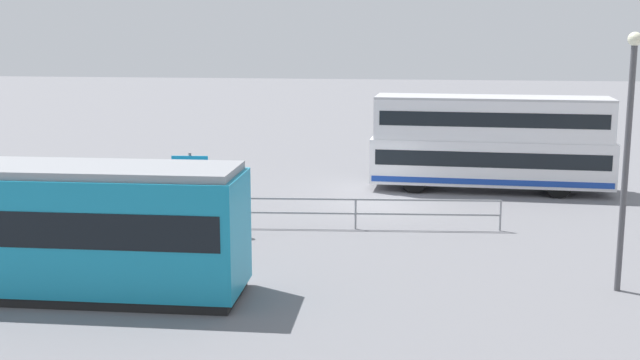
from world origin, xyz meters
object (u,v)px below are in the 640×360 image
tram_yellow (14,226)px  info_sign (190,174)px  double_decker_bus (490,143)px  pedestrian_near_railing (231,207)px  street_lamp (628,143)px

tram_yellow → info_sign: (-2.40, -7.84, 0.03)m
double_decker_bus → info_sign: bearing=34.5°
pedestrian_near_railing → street_lamp: (-11.52, 4.26, 2.97)m
double_decker_bus → pedestrian_near_railing: size_ratio=5.92×
double_decker_bus → street_lamp: 13.52m
info_sign → street_lamp: size_ratio=0.38×
double_decker_bus → info_sign: (10.91, 7.51, -0.25)m
info_sign → street_lamp: (-13.31, 5.66, 2.15)m
info_sign → tram_yellow: bearing=73.0°
double_decker_bus → tram_yellow: (13.31, 15.35, -0.28)m
pedestrian_near_railing → street_lamp: 12.64m
tram_yellow → info_sign: size_ratio=4.74×
double_decker_bus → pedestrian_near_railing: (9.12, 8.90, -1.06)m
tram_yellow → info_sign: bearing=-107.0°
pedestrian_near_railing → info_sign: bearing=-37.9°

